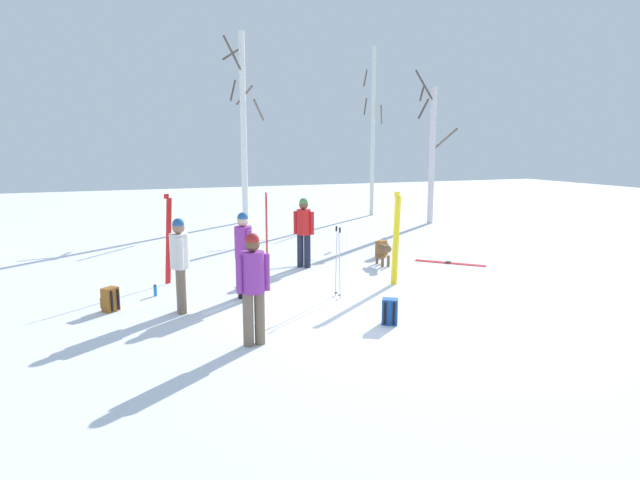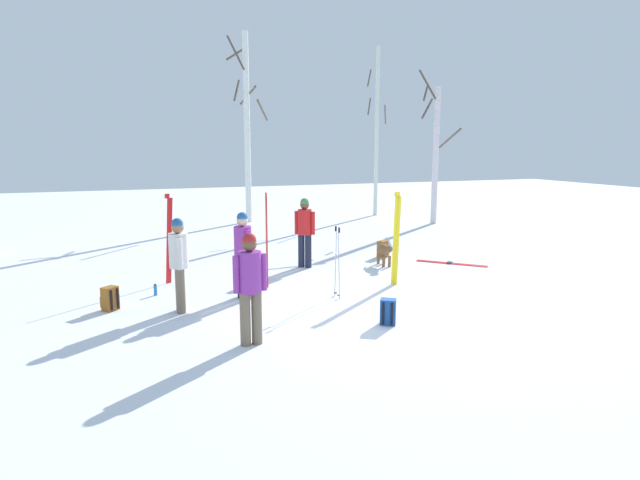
{
  "view_description": "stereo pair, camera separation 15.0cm",
  "coord_description": "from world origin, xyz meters",
  "px_view_note": "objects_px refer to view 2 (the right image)",
  "views": [
    {
      "loc": [
        -4.55,
        -8.41,
        3.0
      ],
      "look_at": [
        -0.45,
        2.19,
        1.0
      ],
      "focal_mm": 30.65,
      "sensor_mm": 36.0,
      "label": 1
    },
    {
      "loc": [
        -4.41,
        -8.46,
        3.0
      ],
      "look_at": [
        -0.45,
        2.19,
        1.0
      ],
      "focal_mm": 30.65,
      "sensor_mm": 36.0,
      "label": 2
    }
  ],
  "objects_px": {
    "birch_tree_3": "(435,151)",
    "ski_poles_0": "(337,260)",
    "backpack_2": "(110,299)",
    "birch_tree_1": "(247,124)",
    "ski_pair_planted_0": "(169,239)",
    "person_0": "(250,282)",
    "person_2": "(305,228)",
    "dog": "(385,251)",
    "ski_pair_planted_2": "(267,241)",
    "person_3": "(179,259)",
    "backpack_1": "(383,249)",
    "birch_tree_2": "(376,131)",
    "water_bottle_0": "(155,290)",
    "ski_pair_lying_0": "(451,263)",
    "backpack_0": "(388,312)",
    "person_1": "(243,250)",
    "ski_pair_planted_1": "(396,239)"
  },
  "relations": [
    {
      "from": "water_bottle_0",
      "to": "person_3",
      "type": "bearing_deg",
      "value": -74.35
    },
    {
      "from": "person_3",
      "to": "backpack_1",
      "type": "bearing_deg",
      "value": 28.79
    },
    {
      "from": "person_0",
      "to": "ski_poles_0",
      "type": "bearing_deg",
      "value": 41.38
    },
    {
      "from": "person_0",
      "to": "backpack_1",
      "type": "height_order",
      "value": "person_0"
    },
    {
      "from": "water_bottle_0",
      "to": "birch_tree_2",
      "type": "distance_m",
      "value": 14.28
    },
    {
      "from": "ski_poles_0",
      "to": "birch_tree_2",
      "type": "bearing_deg",
      "value": 60.6
    },
    {
      "from": "birch_tree_3",
      "to": "ski_poles_0",
      "type": "bearing_deg",
      "value": -131.62
    },
    {
      "from": "person_0",
      "to": "backpack_2",
      "type": "relative_size",
      "value": 3.9
    },
    {
      "from": "ski_pair_planted_0",
      "to": "ski_poles_0",
      "type": "distance_m",
      "value": 3.82
    },
    {
      "from": "ski_pair_planted_2",
      "to": "backpack_2",
      "type": "bearing_deg",
      "value": -169.25
    },
    {
      "from": "person_0",
      "to": "backpack_2",
      "type": "xyz_separation_m",
      "value": [
        -2.02,
        2.6,
        -0.77
      ]
    },
    {
      "from": "person_1",
      "to": "person_3",
      "type": "height_order",
      "value": "same"
    },
    {
      "from": "person_0",
      "to": "backpack_0",
      "type": "height_order",
      "value": "person_0"
    },
    {
      "from": "ski_pair_planted_0",
      "to": "backpack_2",
      "type": "height_order",
      "value": "ski_pair_planted_0"
    },
    {
      "from": "backpack_0",
      "to": "birch_tree_2",
      "type": "bearing_deg",
      "value": 64.76
    },
    {
      "from": "person_1",
      "to": "backpack_2",
      "type": "height_order",
      "value": "person_1"
    },
    {
      "from": "person_1",
      "to": "ski_pair_planted_0",
      "type": "height_order",
      "value": "ski_pair_planted_0"
    },
    {
      "from": "person_3",
      "to": "ski_pair_planted_1",
      "type": "xyz_separation_m",
      "value": [
        4.56,
        0.37,
        0.02
      ]
    },
    {
      "from": "backpack_0",
      "to": "birch_tree_1",
      "type": "height_order",
      "value": "birch_tree_1"
    },
    {
      "from": "person_2",
      "to": "birch_tree_2",
      "type": "relative_size",
      "value": 0.25
    },
    {
      "from": "person_0",
      "to": "ski_pair_planted_1",
      "type": "distance_m",
      "value": 4.46
    },
    {
      "from": "backpack_0",
      "to": "birch_tree_2",
      "type": "xyz_separation_m",
      "value": [
        6.17,
        13.09,
        3.33
      ]
    },
    {
      "from": "backpack_2",
      "to": "birch_tree_1",
      "type": "relative_size",
      "value": 0.06
    },
    {
      "from": "person_1",
      "to": "ski_pair_lying_0",
      "type": "relative_size",
      "value": 1.23
    },
    {
      "from": "person_1",
      "to": "backpack_2",
      "type": "bearing_deg",
      "value": 177.64
    },
    {
      "from": "ski_pair_planted_0",
      "to": "person_0",
      "type": "bearing_deg",
      "value": -79.75
    },
    {
      "from": "person_2",
      "to": "backpack_1",
      "type": "distance_m",
      "value": 2.53
    },
    {
      "from": "ski_pair_planted_0",
      "to": "birch_tree_2",
      "type": "xyz_separation_m",
      "value": [
        9.33,
        8.9,
        2.57
      ]
    },
    {
      "from": "dog",
      "to": "ski_pair_planted_0",
      "type": "height_order",
      "value": "ski_pair_planted_0"
    },
    {
      "from": "person_3",
      "to": "ski_pair_planted_2",
      "type": "xyz_separation_m",
      "value": [
        1.92,
        1.14,
        0.02
      ]
    },
    {
      "from": "ski_pair_lying_0",
      "to": "backpack_1",
      "type": "distance_m",
      "value": 1.87
    },
    {
      "from": "dog",
      "to": "person_2",
      "type": "bearing_deg",
      "value": 164.51
    },
    {
      "from": "person_2",
      "to": "backpack_0",
      "type": "relative_size",
      "value": 3.9
    },
    {
      "from": "person_3",
      "to": "backpack_0",
      "type": "xyz_separation_m",
      "value": [
        3.19,
        -1.93,
        -0.77
      ]
    },
    {
      "from": "ski_pair_planted_0",
      "to": "backpack_2",
      "type": "relative_size",
      "value": 4.44
    },
    {
      "from": "birch_tree_3",
      "to": "person_2",
      "type": "bearing_deg",
      "value": -142.21
    },
    {
      "from": "person_2",
      "to": "dog",
      "type": "bearing_deg",
      "value": -15.49
    },
    {
      "from": "ski_pair_lying_0",
      "to": "backpack_2",
      "type": "distance_m",
      "value": 8.2
    },
    {
      "from": "dog",
      "to": "birch_tree_3",
      "type": "xyz_separation_m",
      "value": [
        5.15,
        6.01,
        2.36
      ]
    },
    {
      "from": "person_0",
      "to": "birch_tree_3",
      "type": "relative_size",
      "value": 0.3
    },
    {
      "from": "ski_pair_lying_0",
      "to": "birch_tree_2",
      "type": "relative_size",
      "value": 0.2
    },
    {
      "from": "person_3",
      "to": "ski_pair_lying_0",
      "type": "distance_m",
      "value": 7.18
    },
    {
      "from": "ski_pair_planted_1",
      "to": "birch_tree_2",
      "type": "distance_m",
      "value": 12.08
    },
    {
      "from": "birch_tree_2",
      "to": "ski_poles_0",
      "type": "bearing_deg",
      "value": -119.4
    },
    {
      "from": "person_2",
      "to": "birch_tree_2",
      "type": "bearing_deg",
      "value": 54.41
    },
    {
      "from": "ski_pair_planted_2",
      "to": "birch_tree_3",
      "type": "xyz_separation_m",
      "value": [
        8.43,
        7.0,
        1.74
      ]
    },
    {
      "from": "ski_pair_planted_2",
      "to": "backpack_1",
      "type": "distance_m",
      "value": 4.29
    },
    {
      "from": "ski_poles_0",
      "to": "backpack_0",
      "type": "relative_size",
      "value": 3.22
    },
    {
      "from": "ski_pair_planted_0",
      "to": "ski_pair_lying_0",
      "type": "height_order",
      "value": "ski_pair_planted_0"
    },
    {
      "from": "backpack_2",
      "to": "birch_tree_1",
      "type": "bearing_deg",
      "value": 64.4
    }
  ]
}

